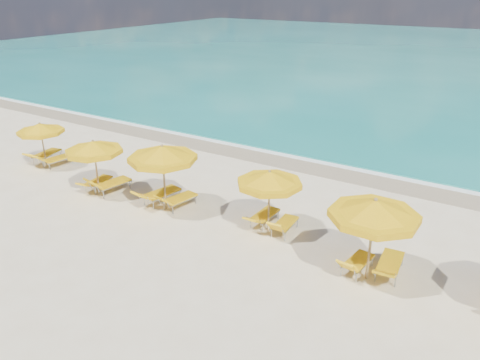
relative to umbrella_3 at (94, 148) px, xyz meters
The scene contains 20 objects.
ground_plane 6.06m from the umbrella_3, ahead, with size 120.00×120.00×0.00m, color beige.
ocean 48.71m from the umbrella_3, 83.25° to the left, with size 120.00×80.00×0.30m, color #14736B.
wet_sand_band 9.82m from the umbrella_3, 53.49° to the left, with size 120.00×2.60×0.01m, color tan.
foam_line 10.46m from the umbrella_3, 56.14° to the left, with size 120.00×1.20×0.03m, color white.
whitecap_near 17.45m from the umbrella_3, 90.91° to the left, with size 14.00×0.36×0.05m, color white.
umbrella_2 4.61m from the umbrella_3, 169.14° to the left, with size 2.31×2.31×2.13m.
umbrella_3 is the anchor object (origin of this frame).
umbrella_4 3.33m from the umbrella_3, ahead, with size 2.68×2.68×2.62m.
umbrella_5 7.52m from the umbrella_3, ahead, with size 2.73×2.73×2.29m.
umbrella_6 11.31m from the umbrella_3, ahead, with size 3.32×3.32×2.61m.
lounger_2_left 5.42m from the umbrella_3, 166.07° to the left, with size 1.00×2.03×0.79m.
lounger_2_right 4.55m from the umbrella_3, 164.50° to the left, with size 0.80×1.80×0.79m.
lounger_3_left 1.84m from the umbrella_3, 141.77° to the left, with size 0.72×1.72×0.61m.
lounger_3_right 1.81m from the umbrella_3, 40.67° to the left, with size 0.97×1.96×0.91m.
lounger_4_left 3.34m from the umbrella_3, 13.12° to the left, with size 1.01×2.08×0.82m.
lounger_4_right 4.12m from the umbrella_3, 10.84° to the left, with size 0.90×1.83×0.81m.
lounger_5_left 7.43m from the umbrella_3, 10.01° to the left, with size 0.62×1.77×0.67m.
lounger_5_right 8.27m from the umbrella_3, ahead, with size 0.63×1.63×0.79m.
lounger_6_left 11.08m from the umbrella_3, ahead, with size 0.75×1.65×0.77m.
lounger_6_right 11.94m from the umbrella_3, ahead, with size 0.78×1.98×0.74m.
Camera 1 is at (8.53, -12.21, 8.02)m, focal length 35.00 mm.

